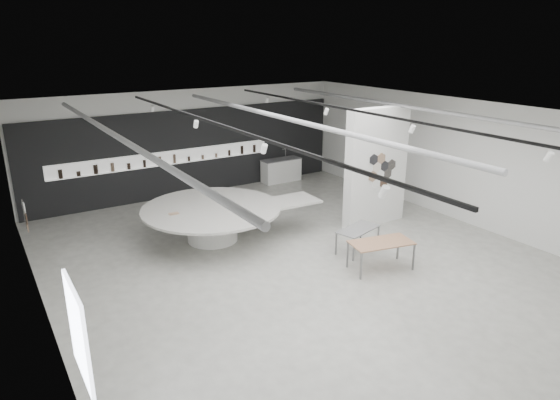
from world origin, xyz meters
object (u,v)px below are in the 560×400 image
kitchen_counter (281,170)px  sample_table_stone (358,230)px  sample_table_wood (381,244)px  partition_column (376,167)px  display_island (215,218)px

kitchen_counter → sample_table_stone: bearing=-106.0°
sample_table_wood → sample_table_stone: sample_table_wood is taller
partition_column → kitchen_counter: partition_column is taller
sample_table_wood → kitchen_counter: kitchen_counter is taller
partition_column → sample_table_wood: partition_column is taller
partition_column → display_island: partition_column is taller
display_island → kitchen_counter: bearing=42.7°
kitchen_counter → sample_table_wood: bearing=-105.4°
partition_column → sample_table_stone: size_ratio=2.59×
display_island → sample_table_wood: bearing=-53.3°
kitchen_counter → display_island: bearing=-140.0°
partition_column → display_island: 5.08m
sample_table_wood → partition_column: bearing=50.8°
display_island → partition_column: bearing=-14.2°
sample_table_stone → kitchen_counter: bearing=74.6°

